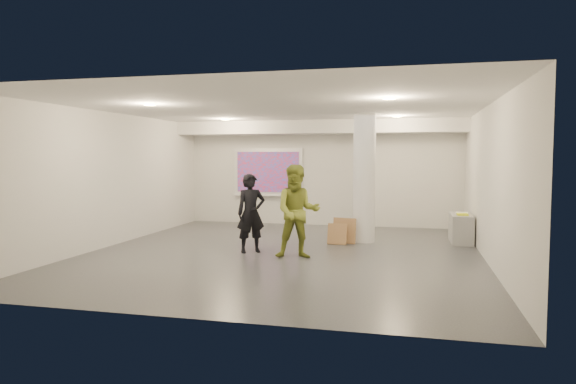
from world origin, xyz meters
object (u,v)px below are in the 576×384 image
(man, at_px, (298,212))
(projection_screen, at_px, (268,173))
(credenza, at_px, (461,228))
(woman, at_px, (251,213))
(column, at_px, (364,178))

(man, bearing_deg, projection_screen, 99.72)
(projection_screen, distance_m, man, 5.34)
(projection_screen, xyz_separation_m, man, (2.00, -4.91, -0.60))
(credenza, relative_size, woman, 0.69)
(projection_screen, xyz_separation_m, woman, (0.92, -4.54, -0.70))
(woman, xyz_separation_m, man, (1.08, -0.37, 0.10))
(woman, bearing_deg, man, -51.49)
(projection_screen, height_order, woman, projection_screen)
(column, distance_m, man, 2.58)
(projection_screen, height_order, credenza, projection_screen)
(credenza, distance_m, woman, 5.00)
(column, xyz_separation_m, man, (-1.10, -2.26, -0.57))
(woman, relative_size, man, 0.89)
(column, bearing_deg, man, -115.90)
(column, xyz_separation_m, woman, (-2.18, -1.89, -0.67))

